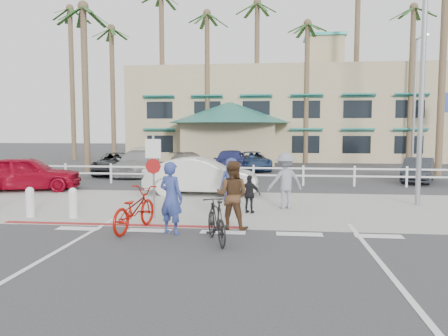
# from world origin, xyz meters

# --- Properties ---
(ground) EXTENTS (140.00, 140.00, 0.00)m
(ground) POSITION_xyz_m (0.00, 0.00, 0.00)
(ground) COLOR #333335
(bike_path) EXTENTS (12.00, 16.00, 0.01)m
(bike_path) POSITION_xyz_m (0.00, -2.00, 0.00)
(bike_path) COLOR #333335
(bike_path) RESTS_ON ground
(sidewalk_plaza) EXTENTS (22.00, 7.00, 0.01)m
(sidewalk_plaza) POSITION_xyz_m (0.00, 4.50, 0.01)
(sidewalk_plaza) COLOR gray
(sidewalk_plaza) RESTS_ON ground
(cross_street) EXTENTS (40.00, 5.00, 0.01)m
(cross_street) POSITION_xyz_m (0.00, 8.50, 0.00)
(cross_street) COLOR #333335
(cross_street) RESTS_ON ground
(parking_lot) EXTENTS (50.00, 16.00, 0.01)m
(parking_lot) POSITION_xyz_m (0.00, 18.00, 0.00)
(parking_lot) COLOR #333335
(parking_lot) RESTS_ON ground
(curb_red) EXTENTS (7.00, 0.25, 0.02)m
(curb_red) POSITION_xyz_m (-3.00, 1.20, 0.01)
(curb_red) COLOR maroon
(curb_red) RESTS_ON ground
(rail_fence) EXTENTS (29.40, 0.16, 1.00)m
(rail_fence) POSITION_xyz_m (0.50, 10.50, 0.50)
(rail_fence) COLOR silver
(rail_fence) RESTS_ON ground
(building) EXTENTS (28.00, 16.00, 11.30)m
(building) POSITION_xyz_m (2.00, 31.00, 5.65)
(building) COLOR tan
(building) RESTS_ON ground
(sign_post) EXTENTS (0.50, 0.10, 2.90)m
(sign_post) POSITION_xyz_m (-2.30, 2.20, 1.45)
(sign_post) COLOR gray
(sign_post) RESTS_ON ground
(bollard_0) EXTENTS (0.26, 0.26, 0.95)m
(bollard_0) POSITION_xyz_m (-4.80, 2.00, 0.47)
(bollard_0) COLOR silver
(bollard_0) RESTS_ON ground
(bollard_1) EXTENTS (0.26, 0.26, 0.95)m
(bollard_1) POSITION_xyz_m (-6.20, 2.00, 0.47)
(bollard_1) COLOR silver
(bollard_1) RESTS_ON ground
(streetlight_0) EXTENTS (0.60, 2.00, 9.00)m
(streetlight_0) POSITION_xyz_m (6.50, 5.50, 4.50)
(streetlight_0) COLOR gray
(streetlight_0) RESTS_ON ground
(streetlight_1) EXTENTS (0.60, 2.00, 9.50)m
(streetlight_1) POSITION_xyz_m (12.00, 24.00, 4.75)
(streetlight_1) COLOR gray
(streetlight_1) RESTS_ON ground
(palm_0) EXTENTS (4.00, 4.00, 15.00)m
(palm_0) POSITION_xyz_m (-16.00, 26.00, 7.50)
(palm_0) COLOR #20461B
(palm_0) RESTS_ON ground
(palm_1) EXTENTS (4.00, 4.00, 13.00)m
(palm_1) POSITION_xyz_m (-12.00, 25.00, 6.50)
(palm_1) COLOR #20461B
(palm_1) RESTS_ON ground
(palm_2) EXTENTS (4.00, 4.00, 16.00)m
(palm_2) POSITION_xyz_m (-8.00, 26.00, 8.00)
(palm_2) COLOR #20461B
(palm_2) RESTS_ON ground
(palm_3) EXTENTS (4.00, 4.00, 14.00)m
(palm_3) POSITION_xyz_m (-4.00, 25.00, 7.00)
(palm_3) COLOR #20461B
(palm_3) RESTS_ON ground
(palm_4) EXTENTS (4.00, 4.00, 15.00)m
(palm_4) POSITION_xyz_m (0.00, 26.00, 7.50)
(palm_4) COLOR #20461B
(palm_4) RESTS_ON ground
(palm_5) EXTENTS (4.00, 4.00, 13.00)m
(palm_5) POSITION_xyz_m (4.00, 25.00, 6.50)
(palm_5) COLOR #20461B
(palm_5) RESTS_ON ground
(palm_6) EXTENTS (4.00, 4.00, 17.00)m
(palm_6) POSITION_xyz_m (8.00, 26.00, 8.50)
(palm_6) COLOR #20461B
(palm_6) RESTS_ON ground
(palm_7) EXTENTS (4.00, 4.00, 14.00)m
(palm_7) POSITION_xyz_m (12.00, 25.00, 7.00)
(palm_7) COLOR #20461B
(palm_7) RESTS_ON ground
(palm_10) EXTENTS (4.00, 4.00, 12.00)m
(palm_10) POSITION_xyz_m (-10.00, 15.00, 6.00)
(palm_10) COLOR #20461B
(palm_10) RESTS_ON ground
(palm_11) EXTENTS (4.00, 4.00, 14.00)m
(palm_11) POSITION_xyz_m (11.00, 16.00, 7.00)
(palm_11) COLOR #20461B
(palm_11) RESTS_ON ground
(bike_red) EXTENTS (1.16, 2.31, 1.16)m
(bike_red) POSITION_xyz_m (-2.42, 0.62, 0.58)
(bike_red) COLOR #9A0E04
(bike_red) RESTS_ON ground
(rider_red) EXTENTS (0.82, 0.70, 1.91)m
(rider_red) POSITION_xyz_m (-1.33, 0.34, 0.95)
(rider_red) COLOR navy
(rider_red) RESTS_ON ground
(bike_black) EXTENTS (1.10, 1.86, 1.08)m
(bike_black) POSITION_xyz_m (-0.05, -0.41, 0.54)
(bike_black) COLOR black
(bike_black) RESTS_ON ground
(rider_black) EXTENTS (1.04, 0.88, 1.89)m
(rider_black) POSITION_xyz_m (0.20, 1.08, 0.94)
(rider_black) COLOR #492F1A
(rider_black) RESTS_ON ground
(pedestrian_a) EXTENTS (1.43, 1.13, 1.94)m
(pedestrian_a) POSITION_xyz_m (1.74, 4.34, 0.97)
(pedestrian_a) COLOR gray
(pedestrian_a) RESTS_ON ground
(pedestrian_child) EXTENTS (0.79, 0.51, 1.25)m
(pedestrian_child) POSITION_xyz_m (0.57, 3.36, 0.63)
(pedestrian_child) COLOR black
(pedestrian_child) RESTS_ON ground
(pedestrian_b) EXTENTS (0.98, 0.83, 1.70)m
(pedestrian_b) POSITION_xyz_m (-0.20, 5.15, 0.85)
(pedestrian_b) COLOR navy
(pedestrian_b) RESTS_ON ground
(car_white_sedan) EXTENTS (4.73, 1.75, 1.55)m
(car_white_sedan) POSITION_xyz_m (-1.66, 7.31, 0.77)
(car_white_sedan) COLOR silver
(car_white_sedan) RESTS_ON ground
(car_red_compact) EXTENTS (4.89, 2.94, 1.56)m
(car_red_compact) POSITION_xyz_m (-9.53, 7.52, 0.78)
(car_red_compact) COLOR maroon
(car_red_compact) RESTS_ON ground
(lot_car_0) EXTENTS (2.96, 5.06, 1.32)m
(lot_car_0) POSITION_xyz_m (-8.07, 14.61, 0.66)
(lot_car_0) COLOR black
(lot_car_0) RESTS_ON ground
(lot_car_1) EXTENTS (3.54, 4.90, 1.32)m
(lot_car_1) POSITION_xyz_m (-3.57, 14.67, 0.66)
(lot_car_1) COLOR #655D55
(lot_car_1) RESTS_ON ground
(lot_car_2) EXTENTS (1.83, 4.55, 1.55)m
(lot_car_2) POSITION_xyz_m (-1.22, 15.44, 0.77)
(lot_car_2) COLOR navy
(lot_car_2) RESTS_ON ground
(lot_car_3) EXTENTS (2.69, 4.03, 1.26)m
(lot_car_3) POSITION_xyz_m (8.81, 12.70, 0.63)
(lot_car_3) COLOR #262A30
(lot_car_3) RESTS_ON ground
(lot_car_4) EXTENTS (2.24, 4.97, 1.41)m
(lot_car_4) POSITION_xyz_m (-7.92, 19.10, 0.71)
(lot_car_4) COLOR silver
(lot_car_4) RESTS_ON ground
(lot_car_5) EXTENTS (2.92, 4.80, 1.24)m
(lot_car_5) POSITION_xyz_m (0.01, 18.19, 0.62)
(lot_car_5) COLOR navy
(lot_car_5) RESTS_ON ground
(lot_car_6) EXTENTS (2.46, 5.12, 1.44)m
(lot_car_6) POSITION_xyz_m (-6.64, 14.20, 0.72)
(lot_car_6) COLOR gray
(lot_car_6) RESTS_ON ground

